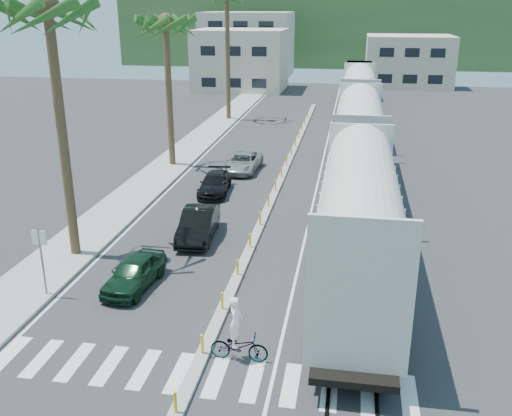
{
  "coord_description": "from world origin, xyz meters",
  "views": [
    {
      "loc": [
        4.53,
        -16.84,
        11.21
      ],
      "look_at": [
        0.22,
        8.46,
        2.0
      ],
      "focal_mm": 40.0,
      "sensor_mm": 36.0,
      "label": 1
    }
  ],
  "objects_px": {
    "street_sign": "(41,252)",
    "car_lead": "(134,273)",
    "car_second": "(198,224)",
    "cyclist": "(238,340)"
  },
  "relations": [
    {
      "from": "street_sign",
      "to": "cyclist",
      "type": "relative_size",
      "value": 1.29
    },
    {
      "from": "car_second",
      "to": "car_lead",
      "type": "bearing_deg",
      "value": -107.1
    },
    {
      "from": "street_sign",
      "to": "car_lead",
      "type": "bearing_deg",
      "value": 23.84
    },
    {
      "from": "car_lead",
      "to": "cyclist",
      "type": "relative_size",
      "value": 1.72
    },
    {
      "from": "car_second",
      "to": "cyclist",
      "type": "bearing_deg",
      "value": -72.46
    },
    {
      "from": "street_sign",
      "to": "cyclist",
      "type": "bearing_deg",
      "value": -19.04
    },
    {
      "from": "car_second",
      "to": "cyclist",
      "type": "height_order",
      "value": "cyclist"
    },
    {
      "from": "car_lead",
      "to": "car_second",
      "type": "bearing_deg",
      "value": 82.85
    },
    {
      "from": "street_sign",
      "to": "cyclist",
      "type": "xyz_separation_m",
      "value": [
        8.52,
        -2.94,
        -1.21
      ]
    },
    {
      "from": "car_second",
      "to": "cyclist",
      "type": "distance_m",
      "value": 10.76
    }
  ]
}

